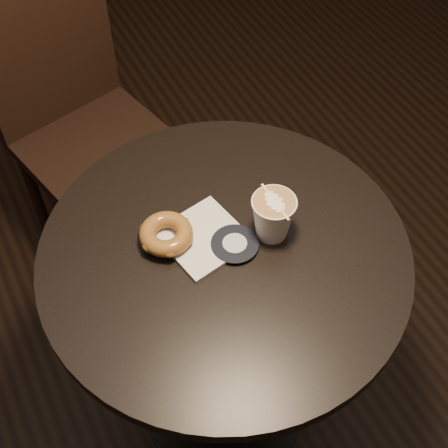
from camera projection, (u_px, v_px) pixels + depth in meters
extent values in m
plane|color=black|center=(224.00, 404.00, 1.75)|extent=(4.50, 4.50, 0.00)
cylinder|color=black|center=(224.00, 254.00, 1.17)|extent=(0.70, 0.70, 0.03)
cylinder|color=black|center=(224.00, 344.00, 1.46)|extent=(0.07, 0.07, 0.70)
cylinder|color=black|center=(224.00, 403.00, 1.75)|extent=(0.44, 0.44, 0.02)
cube|color=black|center=(97.00, 148.00, 1.77)|extent=(0.47, 0.47, 0.04)
cube|color=black|center=(42.00, 36.00, 1.62)|extent=(0.38, 0.13, 0.52)
cylinder|color=black|center=(94.00, 259.00, 1.79)|extent=(0.03, 0.03, 0.43)
cylinder|color=black|center=(183.00, 201.00, 1.93)|extent=(0.03, 0.03, 0.43)
cylinder|color=black|center=(35.00, 194.00, 1.95)|extent=(0.03, 0.03, 0.43)
cylinder|color=black|center=(121.00, 145.00, 2.08)|extent=(0.03, 0.03, 0.43)
cube|color=silver|center=(204.00, 238.00, 1.17)|extent=(0.17, 0.17, 0.01)
torus|color=brown|center=(166.00, 234.00, 1.15)|extent=(0.10, 0.10, 0.03)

